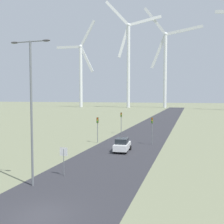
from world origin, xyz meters
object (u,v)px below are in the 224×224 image
object	(u,v)px
traffic_light_post_mid_left	(121,118)
car_approaching	(122,145)
wind_turbine_center	(165,62)
traffic_light_post_near_left	(98,124)
traffic_light_post_near_right	(152,125)
wind_turbine_far_left	(81,69)
wind_turbine_left	(128,58)
stop_sign_near	(64,156)
streetlamp	(31,98)

from	to	relation	value
traffic_light_post_mid_left	car_approaching	size ratio (longest dim) A/B	1.01
wind_turbine_center	traffic_light_post_near_left	bearing A→B (deg)	-89.05
traffic_light_post_near_right	car_approaching	size ratio (longest dim) A/B	1.01
traffic_light_post_mid_left	wind_turbine_center	size ratio (longest dim) A/B	0.06
traffic_light_post_near_right	traffic_light_post_mid_left	xyz separation A→B (m)	(-7.66, 10.34, 0.02)
wind_turbine_far_left	traffic_light_post_mid_left	bearing A→B (deg)	-63.05
traffic_light_post_mid_left	wind_turbine_left	distance (m)	128.80
traffic_light_post_mid_left	stop_sign_near	bearing A→B (deg)	-86.12
streetlamp	stop_sign_near	world-z (taller)	streetlamp
traffic_light_post_near_right	traffic_light_post_mid_left	bearing A→B (deg)	126.55
streetlamp	wind_turbine_far_left	world-z (taller)	wind_turbine_far_left
stop_sign_near	traffic_light_post_near_left	distance (m)	17.69
stop_sign_near	traffic_light_post_mid_left	xyz separation A→B (m)	(-1.94, 28.61, 1.24)
traffic_light_post_mid_left	car_approaching	world-z (taller)	traffic_light_post_mid_left
wind_turbine_center	stop_sign_near	bearing A→B (deg)	-88.07
traffic_light_post_near_right	traffic_light_post_mid_left	distance (m)	12.87
streetlamp	traffic_light_post_mid_left	world-z (taller)	streetlamp
wind_turbine_far_left	wind_turbine_left	world-z (taller)	wind_turbine_left
streetlamp	wind_turbine_far_left	distance (m)	164.51
traffic_light_post_near_left	streetlamp	bearing A→B (deg)	-85.23
stop_sign_near	traffic_light_post_mid_left	distance (m)	28.70
traffic_light_post_near_left	traffic_light_post_near_right	xyz separation A→B (m)	(8.65, 0.86, 0.09)
stop_sign_near	traffic_light_post_near_left	bearing A→B (deg)	99.54
traffic_light_post_near_left	wind_turbine_center	size ratio (longest dim) A/B	0.06
streetlamp	car_approaching	world-z (taller)	streetlamp
traffic_light_post_near_left	car_approaching	distance (m)	7.88
streetlamp	wind_turbine_center	size ratio (longest dim) A/B	0.18
stop_sign_near	traffic_light_post_mid_left	bearing A→B (deg)	93.88
wind_turbine_left	wind_turbine_far_left	bearing A→B (deg)	-175.44
traffic_light_post_near_left	wind_turbine_far_left	size ratio (longest dim) A/B	0.07
traffic_light_post_near_left	traffic_light_post_near_right	world-z (taller)	traffic_light_post_near_right
streetlamp	traffic_light_post_mid_left	distance (m)	32.19
streetlamp	wind_turbine_left	world-z (taller)	wind_turbine_left
stop_sign_near	wind_turbine_center	xyz separation A→B (m)	(-5.20, 154.07, 28.19)
car_approaching	stop_sign_near	bearing A→B (deg)	-101.84
traffic_light_post_near_left	wind_turbine_center	distance (m)	139.33
traffic_light_post_near_left	traffic_light_post_mid_left	xyz separation A→B (m)	(0.98, 11.20, 0.11)
traffic_light_post_mid_left	wind_turbine_left	bearing A→B (deg)	102.58
wind_turbine_far_left	wind_turbine_center	bearing A→B (deg)	5.92
streetlamp	stop_sign_near	xyz separation A→B (m)	(1.20, 3.29, -5.50)
traffic_light_post_near_left	stop_sign_near	bearing A→B (deg)	-80.46
traffic_light_post_near_left	wind_turbine_left	xyz separation A→B (m)	(-26.28, 133.37, 30.46)
stop_sign_near	wind_turbine_left	xyz separation A→B (m)	(-29.21, 150.78, 31.59)
stop_sign_near	traffic_light_post_near_left	size ratio (longest dim) A/B	0.65
streetlamp	wind_turbine_far_left	xyz separation A→B (m)	(-61.51, 151.40, 18.98)
wind_turbine_left	wind_turbine_center	bearing A→B (deg)	7.81
traffic_light_post_mid_left	streetlamp	bearing A→B (deg)	-88.67
traffic_light_post_near_left	wind_turbine_left	world-z (taller)	wind_turbine_left
stop_sign_near	wind_turbine_left	size ratio (longest dim) A/B	0.04
wind_turbine_far_left	streetlamp	bearing A→B (deg)	-67.89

